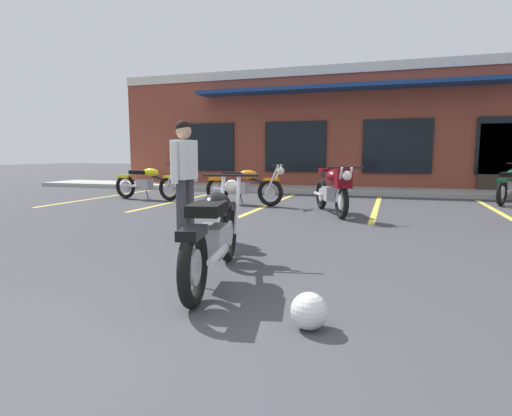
{
  "coord_description": "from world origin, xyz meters",
  "views": [
    {
      "loc": [
        1.54,
        -1.65,
        1.2
      ],
      "look_at": [
        -0.02,
        3.12,
        0.55
      ],
      "focal_mm": 29.28,
      "sensor_mm": 36.0,
      "label": 1
    }
  ],
  "objects_px": {
    "motorcycle_black_cruiser": "(147,182)",
    "person_by_back_row": "(185,172)",
    "motorcycle_green_cafe_racer": "(333,188)",
    "motorcycle_red_sportbike": "(511,185)",
    "motorcycle_blue_standard": "(244,185)",
    "motorcycle_foreground_classic": "(214,232)",
    "helmet_on_pavement": "(309,311)"
  },
  "relations": [
    {
      "from": "motorcycle_black_cruiser",
      "to": "motorcycle_blue_standard",
      "type": "bearing_deg",
      "value": -5.31
    },
    {
      "from": "motorcycle_red_sportbike",
      "to": "motorcycle_green_cafe_racer",
      "type": "height_order",
      "value": "same"
    },
    {
      "from": "person_by_back_row",
      "to": "helmet_on_pavement",
      "type": "xyz_separation_m",
      "value": [
        2.33,
        -2.65,
        -0.82
      ]
    },
    {
      "from": "motorcycle_foreground_classic",
      "to": "person_by_back_row",
      "type": "height_order",
      "value": "person_by_back_row"
    },
    {
      "from": "motorcycle_red_sportbike",
      "to": "motorcycle_green_cafe_racer",
      "type": "bearing_deg",
      "value": -140.21
    },
    {
      "from": "motorcycle_black_cruiser",
      "to": "person_by_back_row",
      "type": "height_order",
      "value": "person_by_back_row"
    },
    {
      "from": "motorcycle_red_sportbike",
      "to": "motorcycle_blue_standard",
      "type": "bearing_deg",
      "value": -159.93
    },
    {
      "from": "motorcycle_green_cafe_racer",
      "to": "person_by_back_row",
      "type": "relative_size",
      "value": 1.18
    },
    {
      "from": "motorcycle_blue_standard",
      "to": "motorcycle_green_cafe_racer",
      "type": "distance_m",
      "value": 2.45
    },
    {
      "from": "motorcycle_red_sportbike",
      "to": "motorcycle_black_cruiser",
      "type": "relative_size",
      "value": 0.92
    },
    {
      "from": "motorcycle_black_cruiser",
      "to": "person_by_back_row",
      "type": "distance_m",
      "value": 5.38
    },
    {
      "from": "motorcycle_foreground_classic",
      "to": "person_by_back_row",
      "type": "relative_size",
      "value": 1.25
    },
    {
      "from": "motorcycle_green_cafe_racer",
      "to": "helmet_on_pavement",
      "type": "xyz_separation_m",
      "value": [
        0.61,
        -5.6,
        -0.4
      ]
    },
    {
      "from": "motorcycle_red_sportbike",
      "to": "helmet_on_pavement",
      "type": "bearing_deg",
      "value": -110.3
    },
    {
      "from": "motorcycle_red_sportbike",
      "to": "person_by_back_row",
      "type": "xyz_separation_m",
      "value": [
        -5.6,
        -6.18,
        0.49
      ]
    },
    {
      "from": "motorcycle_green_cafe_racer",
      "to": "person_by_back_row",
      "type": "distance_m",
      "value": 3.44
    },
    {
      "from": "motorcycle_green_cafe_racer",
      "to": "person_by_back_row",
      "type": "bearing_deg",
      "value": -120.2
    },
    {
      "from": "motorcycle_blue_standard",
      "to": "helmet_on_pavement",
      "type": "height_order",
      "value": "motorcycle_blue_standard"
    },
    {
      "from": "helmet_on_pavement",
      "to": "person_by_back_row",
      "type": "bearing_deg",
      "value": 131.31
    },
    {
      "from": "motorcycle_black_cruiser",
      "to": "helmet_on_pavement",
      "type": "height_order",
      "value": "motorcycle_black_cruiser"
    },
    {
      "from": "motorcycle_green_cafe_racer",
      "to": "person_by_back_row",
      "type": "xyz_separation_m",
      "value": [
        -1.72,
        -2.95,
        0.42
      ]
    },
    {
      "from": "motorcycle_green_cafe_racer",
      "to": "helmet_on_pavement",
      "type": "bearing_deg",
      "value": -83.77
    },
    {
      "from": "person_by_back_row",
      "to": "motorcycle_green_cafe_racer",
      "type": "bearing_deg",
      "value": 59.8
    },
    {
      "from": "motorcycle_red_sportbike",
      "to": "motorcycle_black_cruiser",
      "type": "height_order",
      "value": "same"
    },
    {
      "from": "motorcycle_foreground_classic",
      "to": "motorcycle_green_cafe_racer",
      "type": "height_order",
      "value": "same"
    },
    {
      "from": "helmet_on_pavement",
      "to": "motorcycle_blue_standard",
      "type": "bearing_deg",
      "value": 113.35
    },
    {
      "from": "helmet_on_pavement",
      "to": "motorcycle_green_cafe_racer",
      "type": "bearing_deg",
      "value": 96.23
    },
    {
      "from": "motorcycle_foreground_classic",
      "to": "motorcycle_black_cruiser",
      "type": "relative_size",
      "value": 0.99
    },
    {
      "from": "motorcycle_red_sportbike",
      "to": "motorcycle_blue_standard",
      "type": "height_order",
      "value": "same"
    },
    {
      "from": "motorcycle_red_sportbike",
      "to": "motorcycle_green_cafe_racer",
      "type": "relative_size",
      "value": 0.98
    },
    {
      "from": "motorcycle_black_cruiser",
      "to": "helmet_on_pavement",
      "type": "bearing_deg",
      "value": -50.52
    },
    {
      "from": "motorcycle_foreground_classic",
      "to": "motorcycle_red_sportbike",
      "type": "height_order",
      "value": "same"
    }
  ]
}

